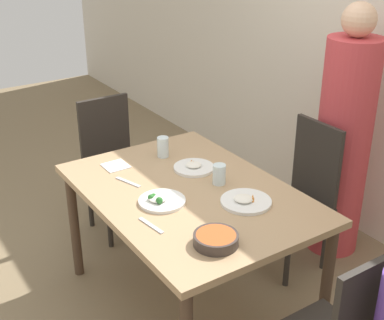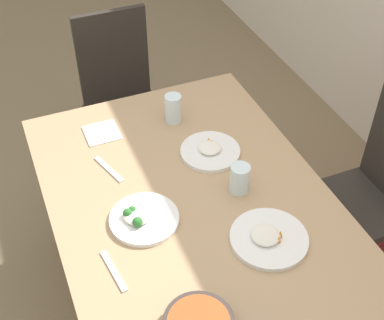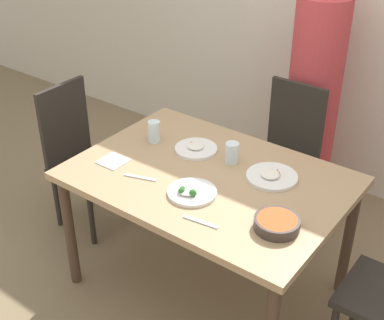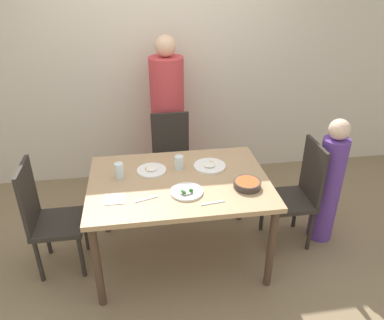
{
  "view_description": "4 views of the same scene",
  "coord_description": "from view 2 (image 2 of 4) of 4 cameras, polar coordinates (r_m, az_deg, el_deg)",
  "views": [
    {
      "loc": [
        2.15,
        -1.4,
        2.15
      ],
      "look_at": [
        0.05,
        -0.01,
        0.98
      ],
      "focal_mm": 50.0,
      "sensor_mm": 36.0,
      "label": 1
    },
    {
      "loc": [
        1.26,
        -0.52,
        2.19
      ],
      "look_at": [
        -0.01,
        0.01,
        0.95
      ],
      "focal_mm": 50.0,
      "sensor_mm": 36.0,
      "label": 2
    },
    {
      "loc": [
        1.34,
        -1.94,
        2.28
      ],
      "look_at": [
        -0.05,
        -0.08,
        0.89
      ],
      "focal_mm": 50.0,
      "sensor_mm": 36.0,
      "label": 3
    },
    {
      "loc": [
        -0.28,
        -2.52,
        2.31
      ],
      "look_at": [
        0.1,
        -0.03,
        0.96
      ],
      "focal_mm": 35.0,
      "sensor_mm": 36.0,
      "label": 4
    }
  ],
  "objects": [
    {
      "name": "plate_noodles",
      "position": [
        1.84,
        8.17,
        -8.24
      ],
      "size": [
        0.27,
        0.27,
        0.05
      ],
      "color": "white",
      "rests_on": "dining_table"
    },
    {
      "name": "chair_empty_left",
      "position": [
        2.91,
        -7.45,
        6.41
      ],
      "size": [
        0.4,
        0.4,
        0.98
      ],
      "rotation": [
        0.0,
        0.0,
        1.57
      ],
      "color": "#2D2823",
      "rests_on": "ground_plane"
    },
    {
      "name": "ground_plane",
      "position": [
        2.58,
        -0.09,
        -16.17
      ],
      "size": [
        10.0,
        10.0,
        0.0
      ],
      "primitive_type": "plane",
      "color": "#847051"
    },
    {
      "name": "plate_rice_adult",
      "position": [
        2.14,
        1.95,
        0.98
      ],
      "size": [
        0.24,
        0.24,
        0.04
      ],
      "color": "white",
      "rests_on": "dining_table"
    },
    {
      "name": "glass_water_short",
      "position": [
        1.96,
        5.11,
        -1.99
      ],
      "size": [
        0.07,
        0.07,
        0.11
      ],
      "color": "silver",
      "rests_on": "dining_table"
    },
    {
      "name": "napkin_folded",
      "position": [
        2.27,
        -9.58,
        2.87
      ],
      "size": [
        0.14,
        0.14,
        0.01
      ],
      "color": "white",
      "rests_on": "dining_table"
    },
    {
      "name": "plate_rice_child",
      "position": [
        1.89,
        -5.32,
        -6.19
      ],
      "size": [
        0.25,
        0.25,
        0.05
      ],
      "color": "white",
      "rests_on": "dining_table"
    },
    {
      "name": "glass_water_tall",
      "position": [
        2.28,
        -2.01,
        5.5
      ],
      "size": [
        0.07,
        0.07,
        0.13
      ],
      "color": "silver",
      "rests_on": "dining_table"
    },
    {
      "name": "spoon_steel",
      "position": [
        1.77,
        -8.36,
        -11.62
      ],
      "size": [
        0.18,
        0.04,
        0.01
      ],
      "color": "silver",
      "rests_on": "dining_table"
    },
    {
      "name": "fork_steel",
      "position": [
        2.1,
        -8.86,
        -0.97
      ],
      "size": [
        0.18,
        0.07,
        0.01
      ],
      "color": "silver",
      "rests_on": "dining_table"
    },
    {
      "name": "chair_adult_spot",
      "position": [
        2.49,
        18.47,
        -3.12
      ],
      "size": [
        0.4,
        0.4,
        0.98
      ],
      "color": "#2D2823",
      "rests_on": "ground_plane"
    },
    {
      "name": "dining_table",
      "position": [
        2.02,
        -0.11,
        -5.77
      ],
      "size": [
        1.42,
        1.0,
        0.77
      ],
      "color": "tan",
      "rests_on": "ground_plane"
    }
  ]
}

